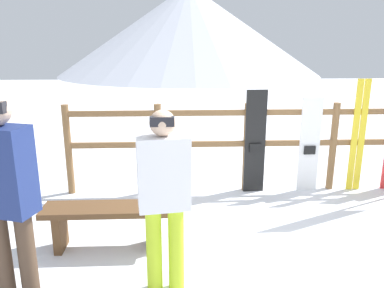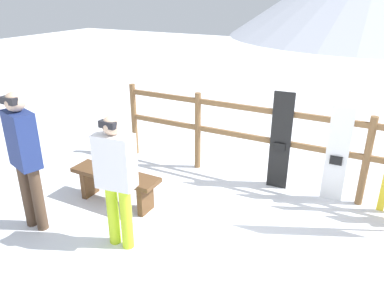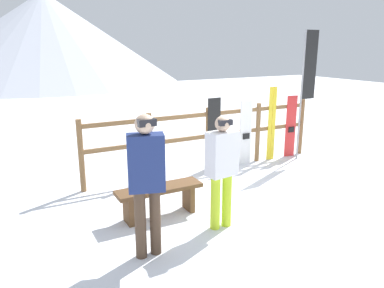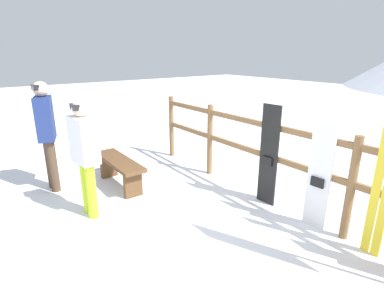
% 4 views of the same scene
% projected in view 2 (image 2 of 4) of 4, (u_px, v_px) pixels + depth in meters
% --- Properties ---
extents(ground_plane, '(40.00, 40.00, 0.00)m').
position_uv_depth(ground_plane, '(222.00, 253.00, 4.30)').
color(ground_plane, white).
extents(fence, '(5.20, 0.10, 1.30)m').
position_uv_depth(fence, '(274.00, 138.00, 5.55)').
color(fence, brown).
rests_on(fence, ground).
extents(bench, '(1.31, 0.36, 0.47)m').
position_uv_depth(bench, '(116.00, 181.00, 5.18)').
color(bench, brown).
rests_on(bench, ground).
extents(person_white, '(0.45, 0.29, 1.61)m').
position_uv_depth(person_white, '(116.00, 174.00, 4.10)').
color(person_white, '#B7D826').
rests_on(person_white, ground).
extents(person_navy, '(0.48, 0.35, 1.77)m').
position_uv_depth(person_navy, '(24.00, 152.00, 4.40)').
color(person_navy, '#4C3828').
rests_on(person_navy, ground).
extents(snowboard_black_stripe, '(0.30, 0.07, 1.50)m').
position_uv_depth(snowboard_black_stripe, '(280.00, 142.00, 5.47)').
color(snowboard_black_stripe, black).
rests_on(snowboard_black_stripe, ground).
extents(snowboard_white, '(0.30, 0.06, 1.39)m').
position_uv_depth(snowboard_white, '(337.00, 156.00, 5.15)').
color(snowboard_white, white).
rests_on(snowboard_white, ground).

